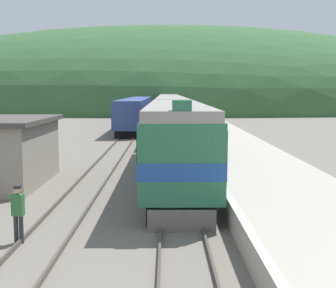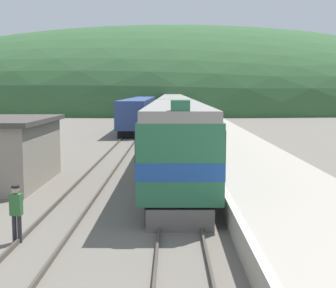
{
  "view_description": "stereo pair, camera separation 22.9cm",
  "coord_description": "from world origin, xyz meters",
  "px_view_note": "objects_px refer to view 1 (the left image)",
  "views": [
    {
      "loc": [
        -0.55,
        3.54,
        4.76
      ],
      "look_at": [
        -0.44,
        23.99,
        2.4
      ],
      "focal_mm": 50.0,
      "sensor_mm": 36.0,
      "label": 1
    },
    {
      "loc": [
        -0.32,
        3.54,
        4.76
      ],
      "look_at": [
        -0.44,
        23.99,
        2.4
      ],
      "focal_mm": 50.0,
      "sensor_mm": 36.0,
      "label": 2
    }
  ],
  "objects_px": {
    "carriage_second": "(171,115)",
    "carriage_fourth": "(168,103)",
    "track_worker": "(18,210)",
    "carriage_third": "(169,107)",
    "express_train_lead_car": "(175,137)",
    "siding_train": "(137,112)"
  },
  "relations": [
    {
      "from": "siding_train",
      "to": "express_train_lead_car",
      "type": "bearing_deg",
      "value": -83.14
    },
    {
      "from": "carriage_third",
      "to": "track_worker",
      "type": "relative_size",
      "value": 11.86
    },
    {
      "from": "track_worker",
      "to": "carriage_fourth",
      "type": "bearing_deg",
      "value": 86.27
    },
    {
      "from": "express_train_lead_car",
      "to": "siding_train",
      "type": "distance_m",
      "value": 36.39
    },
    {
      "from": "siding_train",
      "to": "carriage_fourth",
      "type": "bearing_deg",
      "value": 82.09
    },
    {
      "from": "carriage_second",
      "to": "express_train_lead_car",
      "type": "bearing_deg",
      "value": -90.0
    },
    {
      "from": "carriage_third",
      "to": "carriage_second",
      "type": "bearing_deg",
      "value": -90.0
    },
    {
      "from": "express_train_lead_car",
      "to": "carriage_third",
      "type": "xyz_separation_m",
      "value": [
        0.0,
        44.86,
        -0.01
      ]
    },
    {
      "from": "carriage_second",
      "to": "carriage_fourth",
      "type": "relative_size",
      "value": 1.0
    },
    {
      "from": "track_worker",
      "to": "express_train_lead_car",
      "type": "bearing_deg",
      "value": 65.41
    },
    {
      "from": "siding_train",
      "to": "track_worker",
      "type": "bearing_deg",
      "value": -90.95
    },
    {
      "from": "carriage_third",
      "to": "siding_train",
      "type": "distance_m",
      "value": 9.76
    },
    {
      "from": "track_worker",
      "to": "carriage_second",
      "type": "bearing_deg",
      "value": 81.3
    },
    {
      "from": "carriage_third",
      "to": "track_worker",
      "type": "xyz_separation_m",
      "value": [
        -5.13,
        -56.07,
        -1.16
      ]
    },
    {
      "from": "carriage_fourth",
      "to": "track_worker",
      "type": "relative_size",
      "value": 11.86
    },
    {
      "from": "carriage_third",
      "to": "carriage_fourth",
      "type": "bearing_deg",
      "value": 90.0
    },
    {
      "from": "carriage_second",
      "to": "carriage_fourth",
      "type": "height_order",
      "value": "same"
    },
    {
      "from": "track_worker",
      "to": "carriage_third",
      "type": "bearing_deg",
      "value": 84.77
    },
    {
      "from": "express_train_lead_car",
      "to": "track_worker",
      "type": "xyz_separation_m",
      "value": [
        -5.13,
        -11.21,
        -1.17
      ]
    },
    {
      "from": "carriage_second",
      "to": "carriage_third",
      "type": "xyz_separation_m",
      "value": [
        0.0,
        22.54,
        0.0
      ]
    },
    {
      "from": "carriage_second",
      "to": "carriage_third",
      "type": "bearing_deg",
      "value": 90.0
    },
    {
      "from": "express_train_lead_car",
      "to": "carriage_second",
      "type": "distance_m",
      "value": 22.32
    }
  ]
}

